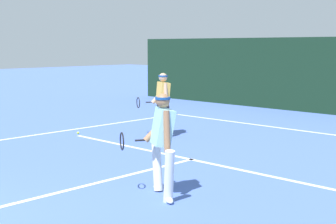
{
  "coord_description": "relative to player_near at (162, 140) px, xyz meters",
  "views": [
    {
      "loc": [
        6.63,
        -1.25,
        2.36
      ],
      "look_at": [
        -0.34,
        5.99,
        1.0
      ],
      "focal_mm": 52.84,
      "sensor_mm": 36.0,
      "label": 1
    }
  ],
  "objects": [
    {
      "name": "court_line_baseline_far",
      "position": [
        -1.33,
        6.98,
        -0.89
      ],
      "size": [
        9.69,
        0.1,
        0.01
      ],
      "primitive_type": "cube",
      "color": "white",
      "rests_on": "ground_plane"
    },
    {
      "name": "tennis_ball",
      "position": [
        -5.48,
        2.34,
        -0.86
      ],
      "size": [
        0.07,
        0.07,
        0.07
      ],
      "primitive_type": "sphere",
      "color": "#D1E033",
      "rests_on": "ground_plane"
    },
    {
      "name": "court_line_service",
      "position": [
        -1.33,
        2.21,
        -0.89
      ],
      "size": [
        7.9,
        0.1,
        0.01
      ],
      "primitive_type": "cube",
      "color": "white",
      "rests_on": "ground_plane"
    },
    {
      "name": "player_far",
      "position": [
        -3.66,
        3.73,
        0.02
      ],
      "size": [
        1.03,
        0.82,
        1.65
      ],
      "rotation": [
        0.0,
        0.0,
        2.67
      ],
      "color": "black",
      "rests_on": "ground_plane"
    },
    {
      "name": "player_near",
      "position": [
        0.0,
        0.0,
        0.0
      ],
      "size": [
        1.13,
        0.82,
        1.63
      ],
      "rotation": [
        0.0,
        0.0,
        2.61
      ],
      "color": "silver",
      "rests_on": "ground_plane"
    },
    {
      "name": "court_line_centre",
      "position": [
        -1.33,
        -0.92,
        -0.89
      ],
      "size": [
        0.1,
        6.4,
        0.01
      ],
      "primitive_type": "cube",
      "color": "white",
      "rests_on": "ground_plane"
    }
  ]
}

